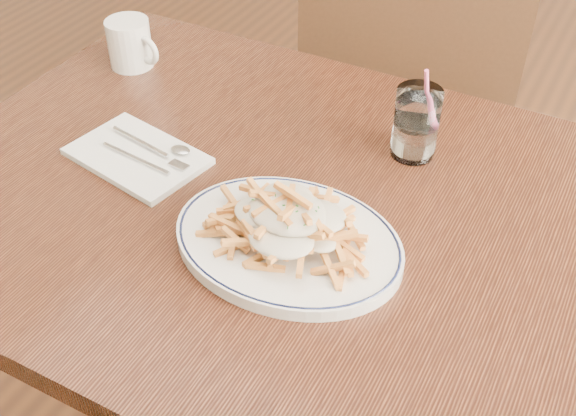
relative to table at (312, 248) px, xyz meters
The scene contains 8 objects.
table is the anchor object (origin of this frame).
chair_far 0.75m from the table, 97.91° to the left, with size 0.54×0.54×1.03m.
fries_plate 0.13m from the table, 86.31° to the right, with size 0.34×0.30×0.02m.
loaded_fries 0.16m from the table, 86.31° to the right, with size 0.24×0.21×0.06m.
napkin 0.31m from the table, behind, with size 0.21×0.13×0.01m, color white.
cutlery 0.31m from the table, behind, with size 0.17×0.07×0.01m.
water_glass 0.24m from the table, 68.26° to the left, with size 0.07×0.07×0.15m.
coffee_mug 0.53m from the table, 156.32° to the left, with size 0.11×0.08×0.09m.
Camera 1 is at (0.33, -0.70, 1.42)m, focal length 45.00 mm.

